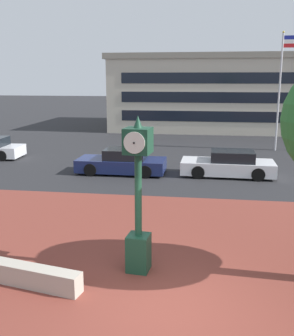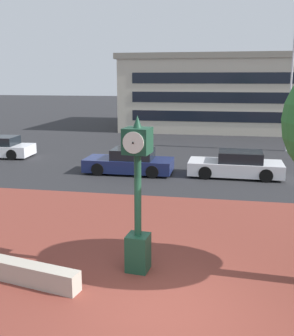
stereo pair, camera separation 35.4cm
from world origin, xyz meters
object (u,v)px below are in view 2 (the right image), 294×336
object	(u,v)px
civic_building	(270,92)
flagpole_primary	(293,84)
car_street_far	(130,162)
car_street_near	(236,165)
street_clock	(138,200)

from	to	relation	value
civic_building	flagpole_primary	bearing A→B (deg)	-90.61
car_street_far	civic_building	size ratio (longest dim) A/B	0.16
flagpole_primary	civic_building	size ratio (longest dim) A/B	0.28
car_street_near	civic_building	size ratio (longest dim) A/B	0.17
car_street_near	car_street_far	world-z (taller)	same
car_street_far	civic_building	bearing A→B (deg)	-22.75
street_clock	car_street_far	distance (m)	10.74
flagpole_primary	car_street_far	bearing A→B (deg)	-138.44
civic_building	car_street_near	bearing A→B (deg)	-100.31
car_street_near	civic_building	distance (m)	21.55
civic_building	street_clock	bearing A→B (deg)	-101.85
street_clock	car_street_far	xyz separation A→B (m)	(-2.57, 10.35, -1.30)
car_street_far	car_street_near	bearing A→B (deg)	-86.95
car_street_far	civic_building	distance (m)	23.32
flagpole_primary	civic_building	xyz separation A→B (m)	(0.14, 13.21, -0.99)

